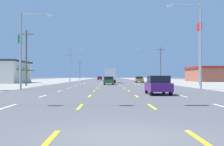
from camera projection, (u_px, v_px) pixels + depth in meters
ground_plane at (109, 82)px, 72.98m from camera, size 572.00×572.00×0.00m
lot_apron_left at (11, 82)px, 72.60m from camera, size 28.00×440.00×0.01m
lot_apron_right at (206, 82)px, 73.36m from camera, size 28.00×440.00×0.01m
lane_markings at (109, 80)px, 111.47m from camera, size 10.64×227.60×0.01m
hatchback_inner_right_nearest at (158, 85)px, 23.35m from camera, size 1.72×3.90×1.54m
sedan_center_turn_near at (109, 80)px, 51.47m from camera, size 1.80×4.50×1.46m
box_truck_center_turn_mid at (110, 75)px, 65.13m from camera, size 2.40×7.20×3.23m
sedan_far_right_midfar at (139, 79)px, 68.47m from camera, size 1.80×4.50×1.46m
hatchback_center_turn_far at (109, 79)px, 88.60m from camera, size 1.72×3.90×1.54m
sedan_inner_left_farther at (100, 78)px, 111.07m from camera, size 1.80×4.50×1.46m
storefront_right_row_2 at (205, 74)px, 83.76m from camera, size 8.79×14.71×4.31m
pole_sign_left_row_1 at (20, 48)px, 53.50m from camera, size 0.24×1.84×9.12m
pole_sign_right_row_1 at (199, 40)px, 47.02m from camera, size 0.24×1.93×10.28m
streetlight_left_row_0 at (24, 45)px, 32.24m from camera, size 3.60×0.26×8.70m
streetlight_right_row_0 at (197, 40)px, 32.55m from camera, size 3.86×0.26×9.82m
streetlight_left_row_1 at (71, 63)px, 74.11m from camera, size 3.52×0.26×8.75m
streetlight_right_row_1 at (147, 63)px, 74.41m from camera, size 3.40×0.26×8.82m
utility_pole_left_row_0 at (26, 57)px, 45.53m from camera, size 2.20×0.26×8.79m
utility_pole_right_row_1 at (160, 64)px, 72.97m from camera, size 2.20×0.26×8.90m
utility_pole_left_row_2 at (70, 67)px, 97.83m from camera, size 2.20×0.26×9.35m
utility_pole_left_row_3 at (80, 70)px, 130.32m from camera, size 2.20×0.26×8.44m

